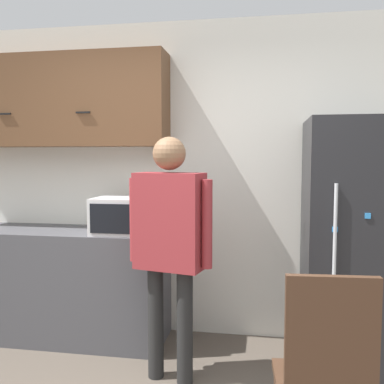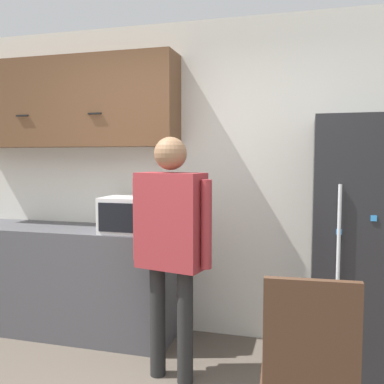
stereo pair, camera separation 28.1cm
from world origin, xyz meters
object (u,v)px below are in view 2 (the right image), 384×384
person (171,233)px  chair (308,379)px  refrigerator (364,247)px  microwave (133,215)px

person → chair: 1.32m
person → refrigerator: size_ratio=0.92×
chair → person: bearing=-45.8°
refrigerator → chair: bearing=-105.8°
microwave → refrigerator: size_ratio=0.26×
chair → microwave: bearing=-46.7°
microwave → chair: microwave is taller
microwave → chair: size_ratio=0.45×
microwave → refrigerator: (1.77, 0.00, -0.17)m
person → refrigerator: 1.38m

